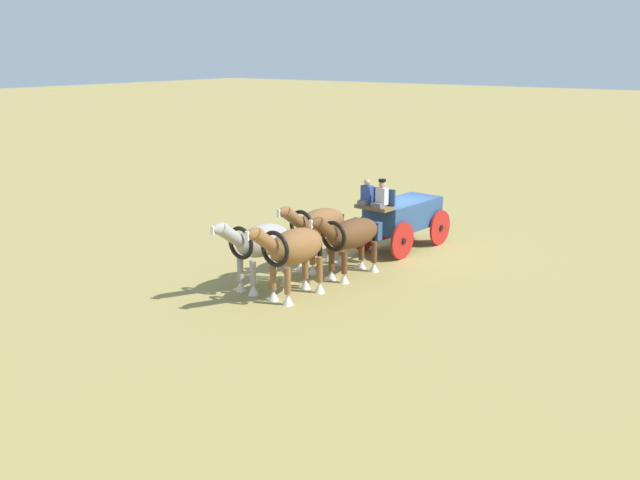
# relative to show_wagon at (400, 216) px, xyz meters

# --- Properties ---
(ground_plane) EXTENTS (220.00, 220.00, 0.00)m
(ground_plane) POSITION_rel_show_wagon_xyz_m (-0.18, 0.01, -1.18)
(ground_plane) COLOR #9E8C4C
(show_wagon) EXTENTS (5.95, 1.92, 2.71)m
(show_wagon) POSITION_rel_show_wagon_xyz_m (0.00, 0.00, 0.00)
(show_wagon) COLOR #2D4C7A
(show_wagon) RESTS_ON ground
(draft_horse_rear_near) EXTENTS (3.21, 1.06, 2.16)m
(draft_horse_rear_near) POSITION_rel_show_wagon_xyz_m (3.69, 0.39, 0.12)
(draft_horse_rear_near) COLOR brown
(draft_horse_rear_near) RESTS_ON ground
(draft_horse_rear_off) EXTENTS (3.10, 1.08, 2.27)m
(draft_horse_rear_off) POSITION_rel_show_wagon_xyz_m (3.60, -0.90, 0.22)
(draft_horse_rear_off) COLOR brown
(draft_horse_rear_off) RESTS_ON ground
(draft_horse_lead_near) EXTENTS (2.99, 1.13, 2.31)m
(draft_horse_lead_near) POSITION_rel_show_wagon_xyz_m (6.27, 0.22, 0.24)
(draft_horse_lead_near) COLOR brown
(draft_horse_lead_near) RESTS_ON ground
(draft_horse_lead_off) EXTENTS (3.04, 1.08, 2.24)m
(draft_horse_lead_off) POSITION_rel_show_wagon_xyz_m (6.19, -1.08, 0.19)
(draft_horse_lead_off) COLOR #9E998E
(draft_horse_lead_off) RESTS_ON ground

